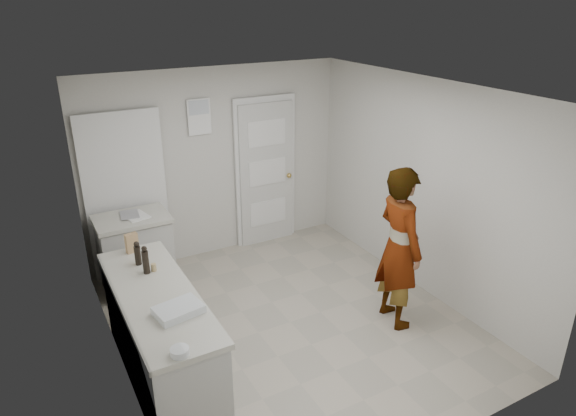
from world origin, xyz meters
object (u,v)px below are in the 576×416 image
person (399,248)px  spice_jar (154,267)px  oil_cruet_b (146,260)px  egg_bowl (180,352)px  oil_cruet_a (137,254)px  baking_dish (178,310)px  cake_mix_box (132,243)px

person → spice_jar: bearing=80.4°
oil_cruet_b → egg_bowl: oil_cruet_b is taller
egg_bowl → oil_cruet_a: bearing=87.2°
person → oil_cruet_b: size_ratio=6.34×
person → baking_dish: (-2.39, -0.11, 0.07)m
spice_jar → oil_cruet_b: (-0.07, -0.01, 0.10)m
spice_jar → oil_cruet_a: size_ratio=0.31×
spice_jar → oil_cruet_b: size_ratio=0.27×
cake_mix_box → egg_bowl: bearing=-104.9°
cake_mix_box → oil_cruet_b: (0.01, -0.49, 0.03)m
egg_bowl → cake_mix_box: bearing=87.3°
person → cake_mix_box: (-2.46, 1.15, 0.15)m
oil_cruet_a → baking_dish: (0.08, -0.98, -0.09)m
oil_cruet_a → egg_bowl: 1.48m
cake_mix_box → egg_bowl: 1.77m
person → cake_mix_box: person is taller
oil_cruet_b → spice_jar: bearing=4.5°
spice_jar → baking_dish: 0.78m
spice_jar → cake_mix_box: bearing=99.7°
person → egg_bowl: (-2.55, -0.61, 0.07)m
oil_cruet_a → baking_dish: oil_cruet_a is taller
spice_jar → oil_cruet_a: (-0.09, 0.20, 0.08)m
person → oil_cruet_b: (-2.45, 0.67, 0.18)m
person → baking_dish: size_ratio=4.32×
cake_mix_box → egg_bowl: (-0.08, -1.76, -0.07)m
oil_cruet_b → oil_cruet_a: bearing=97.1°
oil_cruet_a → baking_dish: 0.98m
oil_cruet_b → egg_bowl: (-0.10, -1.28, -0.11)m
baking_dish → person: bearing=2.5°
cake_mix_box → person: bearing=-37.3°
person → cake_mix_box: bearing=71.1°
oil_cruet_b → baking_dish: (0.06, -0.77, -0.10)m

